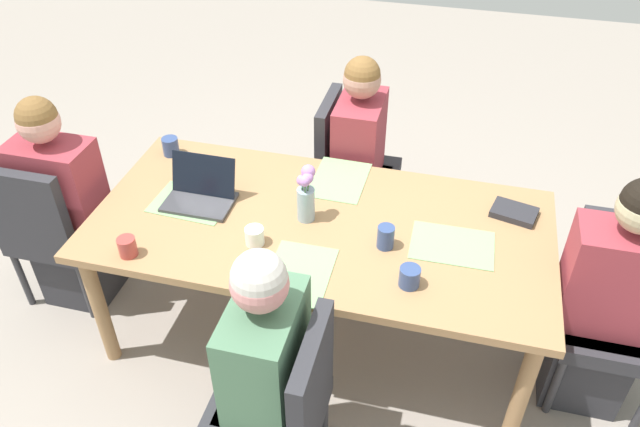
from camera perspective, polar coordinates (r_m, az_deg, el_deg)
name	(u,v)px	position (r m, az deg, el deg)	size (l,w,h in m)	color
ground_plane	(320,329)	(3.32, 0.00, -10.57)	(10.00, 10.00, 0.00)	gray
dining_table	(320,234)	(2.86, 0.00, -1.88)	(2.09, 1.01, 0.73)	#9E754C
chair_head_right_left_near	(51,226)	(3.45, -23.60, -1.04)	(0.44, 0.44, 0.90)	#2D2D33
person_head_right_left_near	(68,214)	(3.44, -22.24, -0.09)	(0.40, 0.36, 1.19)	#2D2D33
chair_head_left_left_mid	(613,303)	(3.05, 25.45, -7.43)	(0.44, 0.44, 0.90)	#2D2D33
person_head_left_left_mid	(603,308)	(2.97, 24.63, -7.93)	(0.40, 0.36, 1.19)	#2D2D33
chair_near_left_far	(347,164)	(3.62, 2.54, 4.62)	(0.44, 0.44, 0.90)	#2D2D33
person_near_left_far	(358,167)	(3.55, 3.53, 4.30)	(0.36, 0.40, 1.19)	#2D2D33
chair_far_right_near	(282,407)	(2.43, -3.49, -17.39)	(0.44, 0.44, 0.90)	#2D2D33
person_far_right_near	(268,385)	(2.46, -4.82, -15.53)	(0.36, 0.40, 1.19)	#2D2D33
flower_vase	(306,194)	(2.76, -1.30, 1.80)	(0.08, 0.10, 0.28)	#8EA8B7
placemat_head_right_left_near	(191,202)	(3.00, -11.79, 1.00)	(0.36, 0.26, 0.00)	#7FAD70
placemat_head_left_left_mid	(452,245)	(2.76, 12.11, -2.86)	(0.36, 0.26, 0.00)	#7FAD70
placemat_near_left_far	(339,180)	(3.09, 1.81, 3.13)	(0.36, 0.26, 0.00)	#7FAD70
placemat_far_right_near	(298,273)	(2.57, -2.01, -5.48)	(0.36, 0.26, 0.00)	#7FAD70
laptop_head_right_left_near	(201,194)	(2.97, -10.97, 1.81)	(0.32, 0.22, 0.21)	#38383D
coffee_mug_near_left	(127,247)	(2.75, -17.36, -2.95)	(0.08, 0.08, 0.09)	#AD3D38
coffee_mug_near_right	(386,237)	(2.67, 6.08, -2.17)	(0.07, 0.07, 0.11)	#33477A
coffee_mug_centre_left	(171,146)	(3.35, -13.63, 6.04)	(0.08, 0.08, 0.10)	#33477A
coffee_mug_centre_right	(255,236)	(2.70, -6.06, -2.08)	(0.08, 0.08, 0.08)	white
coffee_mug_far_left	(410,277)	(2.51, 8.27, -5.81)	(0.09, 0.09, 0.09)	#33477A
book_red_cover	(514,212)	(2.99, 17.48, 0.11)	(0.20, 0.14, 0.03)	#28282D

